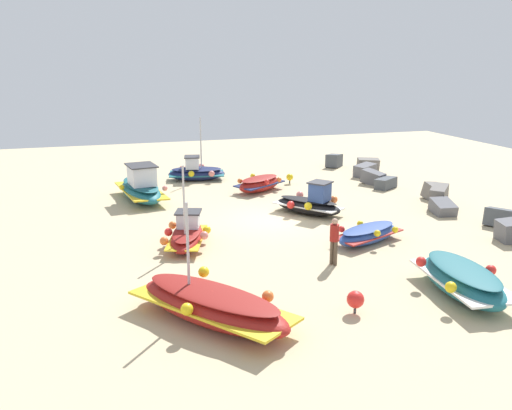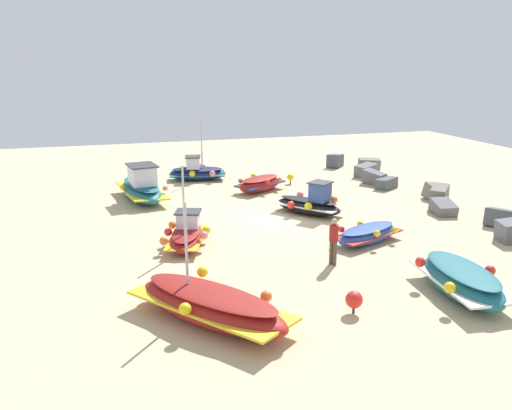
# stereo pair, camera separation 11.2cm
# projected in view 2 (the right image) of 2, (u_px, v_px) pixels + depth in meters

# --- Properties ---
(ground_plane) EXTENTS (50.32, 50.32, 0.00)m
(ground_plane) POSITION_uv_depth(u_px,v_px,m) (273.00, 220.00, 24.24)
(ground_plane) COLOR #C6B289
(fishing_boat_0) EXTENTS (4.96, 2.48, 1.94)m
(fishing_boat_0) POSITION_uv_depth(u_px,v_px,m) (142.00, 188.00, 27.55)
(fishing_boat_0) COLOR #1E6670
(fishing_boat_0) RESTS_ON ground_plane
(fishing_boat_1) EXTENTS (3.47, 2.21, 3.28)m
(fishing_boat_1) POSITION_uv_depth(u_px,v_px,m) (187.00, 234.00, 20.84)
(fishing_boat_1) COLOR maroon
(fishing_boat_1) RESTS_ON ground_plane
(fishing_boat_2) EXTENTS (2.36, 3.61, 3.82)m
(fishing_boat_2) POSITION_uv_depth(u_px,v_px,m) (197.00, 172.00, 32.18)
(fishing_boat_2) COLOR navy
(fishing_boat_2) RESTS_ON ground_plane
(fishing_boat_3) EXTENTS (3.46, 3.13, 1.67)m
(fishing_boat_3) POSITION_uv_depth(u_px,v_px,m) (310.00, 204.00, 25.03)
(fishing_boat_3) COLOR black
(fishing_boat_3) RESTS_ON ground_plane
(fishing_boat_4) EXTENTS (2.26, 3.40, 0.75)m
(fishing_boat_4) POSITION_uv_depth(u_px,v_px,m) (368.00, 234.00, 21.14)
(fishing_boat_4) COLOR #2D4C9E
(fishing_boat_4) RESTS_ON ground_plane
(fishing_boat_5) EXTENTS (2.75, 3.29, 0.88)m
(fishing_boat_5) POSITION_uv_depth(u_px,v_px,m) (260.00, 184.00, 29.41)
(fishing_boat_5) COLOR maroon
(fishing_boat_5) RESTS_ON ground_plane
(fishing_boat_6) EXTENTS (5.10, 4.43, 3.33)m
(fishing_boat_6) POSITION_uv_depth(u_px,v_px,m) (211.00, 305.00, 14.71)
(fishing_boat_6) COLOR maroon
(fishing_boat_6) RESTS_ON ground_plane
(fishing_boat_7) EXTENTS (4.00, 2.29, 0.99)m
(fishing_boat_7) POSITION_uv_depth(u_px,v_px,m) (461.00, 280.00, 16.36)
(fishing_boat_7) COLOR #1E6670
(fishing_boat_7) RESTS_ON ground_plane
(person_walking) EXTENTS (0.32, 0.32, 1.71)m
(person_walking) POSITION_uv_depth(u_px,v_px,m) (334.00, 238.00, 18.68)
(person_walking) COLOR brown
(person_walking) RESTS_ON ground_plane
(breakwater_rocks) EXTENTS (22.48, 2.91, 1.22)m
(breakwater_rocks) POSITION_uv_depth(u_px,v_px,m) (438.00, 198.00, 26.51)
(breakwater_rocks) COLOR #4C5156
(breakwater_rocks) RESTS_ON ground_plane
(mooring_buoy_0) EXTENTS (0.40, 0.40, 0.60)m
(mooring_buoy_0) POSITION_uv_depth(u_px,v_px,m) (290.00, 177.00, 31.19)
(mooring_buoy_0) COLOR #3F3F42
(mooring_buoy_0) RESTS_ON ground_plane
(mooring_buoy_1) EXTENTS (0.50, 0.50, 0.68)m
(mooring_buoy_1) POSITION_uv_depth(u_px,v_px,m) (354.00, 300.00, 15.20)
(mooring_buoy_1) COLOR #3F3F42
(mooring_buoy_1) RESTS_ON ground_plane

